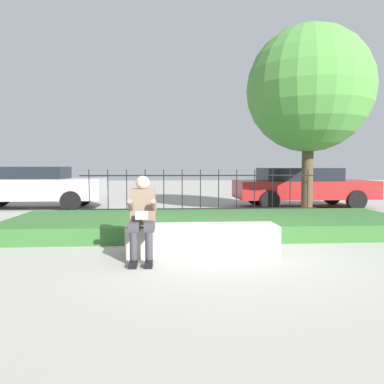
# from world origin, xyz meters

# --- Properties ---
(ground_plane) EXTENTS (60.00, 60.00, 0.00)m
(ground_plane) POSITION_xyz_m (0.00, 0.00, 0.00)
(ground_plane) COLOR #9E9B93
(stone_bench) EXTENTS (2.42, 0.60, 0.48)m
(stone_bench) POSITION_xyz_m (-0.32, 0.00, 0.22)
(stone_bench) COLOR #ADA89E
(stone_bench) RESTS_ON ground_plane
(person_seated_reader) EXTENTS (0.42, 0.73, 1.28)m
(person_seated_reader) POSITION_xyz_m (-1.26, -0.33, 0.71)
(person_seated_reader) COLOR black
(person_seated_reader) RESTS_ON ground_plane
(grass_berm) EXTENTS (8.44, 2.80, 0.32)m
(grass_berm) POSITION_xyz_m (0.00, 2.10, 0.16)
(grass_berm) COLOR #33662D
(grass_berm) RESTS_ON ground_plane
(iron_fence) EXTENTS (6.44, 0.03, 1.33)m
(iron_fence) POSITION_xyz_m (-0.00, 4.11, 0.70)
(iron_fence) COLOR black
(iron_fence) RESTS_ON ground_plane
(car_parked_left) EXTENTS (4.61, 1.87, 1.40)m
(car_parked_left) POSITION_xyz_m (-5.39, 6.73, 0.76)
(car_parked_left) COLOR #B7B7BC
(car_parked_left) RESTS_ON ground_plane
(car_parked_right) EXTENTS (4.67, 2.04, 1.35)m
(car_parked_right) POSITION_xyz_m (3.73, 6.61, 0.73)
(car_parked_right) COLOR maroon
(car_parked_right) RESTS_ON ground_plane
(tree_behind_fence) EXTENTS (3.52, 3.52, 5.35)m
(tree_behind_fence) POSITION_xyz_m (3.11, 4.53, 3.57)
(tree_behind_fence) COLOR #4C3D28
(tree_behind_fence) RESTS_ON ground_plane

